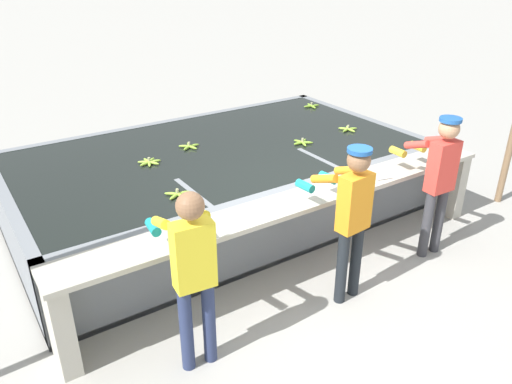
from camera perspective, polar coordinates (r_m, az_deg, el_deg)
The scene contains 14 objects.
ground_plane at distance 5.43m, azimuth 6.33°, elevation -10.09°, with size 80.00×80.00×0.00m, color #A3A099.
wash_tank at distance 6.59m, azimuth -4.17°, elevation 1.27°, with size 5.16×2.98×0.90m.
work_ledge at distance 5.23m, azimuth 5.11°, elevation -3.09°, with size 5.16×0.45×0.90m.
worker_0 at distance 3.95m, azimuth -7.27°, elevation -8.40°, with size 0.45×0.73×1.61m.
worker_1 at distance 4.77m, azimuth 10.81°, elevation -2.12°, with size 0.44×0.73×1.61m.
worker_2 at distance 5.78m, azimuth 20.14°, elevation 1.95°, with size 0.42×0.72×1.63m.
banana_bunch_floating_0 at distance 6.49m, azimuth -7.64°, elevation 5.21°, with size 0.27×0.28×0.08m.
banana_bunch_floating_1 at distance 6.07m, azimuth -12.10°, elevation 3.37°, with size 0.28×0.28×0.08m.
banana_bunch_floating_2 at distance 6.60m, azimuth 5.33°, elevation 5.68°, with size 0.27×0.28×0.08m.
banana_bunch_floating_3 at distance 7.21m, azimuth 10.47°, elevation 7.10°, with size 0.28×0.26×0.08m.
banana_bunch_floating_4 at distance 8.26m, azimuth 6.36°, elevation 9.76°, with size 0.28×0.28×0.08m.
banana_bunch_floating_5 at distance 5.21m, azimuth -8.96°, elevation -0.23°, with size 0.27×0.28×0.08m.
knife_0 at distance 5.63m, azimuth 13.41°, elevation 1.34°, with size 0.35×0.11×0.02m.
knife_1 at distance 5.54m, azimuth 10.44°, elevation 1.21°, with size 0.35×0.12×0.02m.
Camera 1 is at (-2.91, -3.32, 3.16)m, focal length 35.00 mm.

